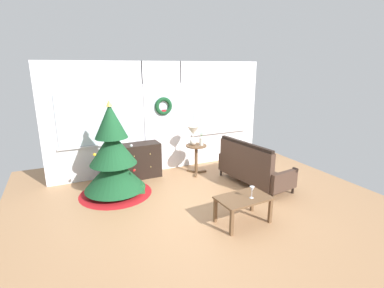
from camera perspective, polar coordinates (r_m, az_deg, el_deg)
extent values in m
plane|color=#AD7F56|center=(5.36, 2.04, -11.87)|extent=(6.76, 6.76, 0.00)
cube|color=white|center=(6.47, -18.78, 4.07)|extent=(2.15, 0.08, 2.55)
cube|color=white|center=(7.43, 5.34, 6.18)|extent=(2.15, 0.08, 2.55)
cube|color=white|center=(6.69, -6.14, 13.98)|extent=(0.94, 0.08, 0.50)
cube|color=silver|center=(6.81, -5.73, 3.19)|extent=(0.90, 0.05, 2.05)
cube|color=white|center=(6.93, -5.54, -1.50)|extent=(0.78, 0.02, 0.80)
cube|color=silver|center=(6.72, -5.75, 6.28)|extent=(0.78, 0.01, 1.10)
cube|color=silver|center=(6.40, -18.78, 4.64)|extent=(1.50, 0.01, 1.10)
cube|color=silver|center=(7.37, 5.59, 6.69)|extent=(1.50, 0.01, 1.10)
cube|color=silver|center=(6.51, -18.34, -0.31)|extent=(1.59, 0.06, 0.03)
cube|color=silver|center=(7.46, 5.52, 2.34)|extent=(1.59, 0.06, 0.03)
torus|color=#164424|center=(6.66, -5.67, 7.51)|extent=(0.41, 0.09, 0.41)
cube|color=red|center=(6.66, -5.60, 6.39)|extent=(0.10, 0.02, 0.10)
cylinder|color=#4C331E|center=(5.92, -14.96, -8.63)|extent=(0.10, 0.10, 0.19)
cone|color=red|center=(5.94, -14.93, -9.03)|extent=(1.41, 1.41, 0.10)
cone|color=#194C28|center=(5.80, -15.19, -5.56)|extent=(1.17, 1.17, 0.64)
cone|color=#194C28|center=(5.64, -15.55, -0.68)|extent=(0.89, 0.89, 0.64)
cone|color=#194C28|center=(5.53, -15.93, 4.44)|extent=(0.61, 0.61, 0.64)
cone|color=#E0BC4C|center=(5.48, -16.18, 7.83)|extent=(0.12, 0.12, 0.12)
sphere|color=red|center=(5.98, -11.95, -3.00)|extent=(0.08, 0.08, 0.08)
sphere|color=gold|center=(5.49, -18.81, -2.00)|extent=(0.06, 0.06, 0.06)
sphere|color=silver|center=(5.72, -11.99, -0.32)|extent=(0.06, 0.06, 0.06)
sphere|color=#264CB2|center=(6.02, -13.74, -1.60)|extent=(0.06, 0.06, 0.06)
sphere|color=red|center=(5.58, -11.46, -5.14)|extent=(0.05, 0.05, 0.05)
cube|color=black|center=(6.55, -10.34, -3.25)|extent=(0.91, 0.44, 0.78)
sphere|color=tan|center=(6.24, -11.45, -2.40)|extent=(0.03, 0.03, 0.03)
sphere|color=tan|center=(6.33, -8.30, -1.99)|extent=(0.03, 0.03, 0.03)
sphere|color=tan|center=(6.34, -11.30, -4.99)|extent=(0.03, 0.03, 0.03)
sphere|color=tan|center=(6.43, -8.20, -4.54)|extent=(0.03, 0.03, 0.03)
cylinder|color=black|center=(6.08, 19.41, -8.61)|extent=(0.05, 0.05, 0.14)
cylinder|color=black|center=(7.03, 9.64, -4.67)|extent=(0.05, 0.05, 0.14)
cylinder|color=black|center=(5.65, 15.58, -10.16)|extent=(0.05, 0.05, 0.14)
cylinder|color=black|center=(6.66, 5.79, -5.67)|extent=(0.05, 0.05, 0.14)
cube|color=#473328|center=(6.27, 12.34, -5.94)|extent=(0.91, 1.55, 0.14)
cube|color=#473328|center=(5.95, 10.49, -3.14)|extent=(0.32, 1.47, 0.62)
cube|color=black|center=(5.85, 10.65, 0.02)|extent=(0.28, 1.43, 0.06)
cube|color=#473328|center=(5.75, 17.89, -7.05)|extent=(0.67, 0.18, 0.38)
cylinder|color=black|center=(5.91, 19.84, -4.86)|extent=(0.10, 0.10, 0.09)
cube|color=#473328|center=(6.76, 7.76, -3.06)|extent=(0.67, 0.18, 0.38)
cylinder|color=black|center=(6.90, 9.66, -1.29)|extent=(0.10, 0.10, 0.09)
cylinder|color=brown|center=(6.56, 0.84, -0.34)|extent=(0.48, 0.48, 0.02)
cylinder|color=brown|center=(6.66, 0.83, -3.19)|extent=(0.07, 0.07, 0.66)
cube|color=brown|center=(6.84, 2.03, -5.48)|extent=(0.20, 0.05, 0.04)
cube|color=brown|center=(6.85, -0.29, -5.41)|extent=(0.14, 0.20, 0.04)
cube|color=brown|center=(6.62, 0.72, -6.18)|extent=(0.14, 0.20, 0.04)
sphere|color=silver|center=(6.55, 0.22, 0.48)|extent=(0.16, 0.16, 0.16)
cylinder|color=silver|center=(6.52, 0.22, 1.57)|extent=(0.02, 0.02, 0.06)
cone|color=silver|center=(6.49, 0.22, 2.69)|extent=(0.28, 0.28, 0.20)
cylinder|color=beige|center=(6.53, 1.87, 0.42)|extent=(0.09, 0.09, 0.16)
sphere|color=beige|center=(6.51, 1.87, 1.10)|extent=(0.10, 0.10, 0.10)
cylinder|color=#4C7042|center=(6.48, 1.72, 1.94)|extent=(0.07, 0.01, 0.17)
cylinder|color=#4C7042|center=(6.49, 1.88, 1.95)|extent=(0.01, 0.01, 0.18)
cylinder|color=#4C7042|center=(6.49, 2.04, 1.97)|extent=(0.07, 0.01, 0.17)
cube|color=brown|center=(4.69, 10.19, -10.53)|extent=(0.87, 0.57, 0.03)
cube|color=brown|center=(4.43, 7.90, -15.29)|extent=(0.05, 0.05, 0.41)
cube|color=brown|center=(4.87, 15.31, -12.70)|extent=(0.05, 0.05, 0.41)
cube|color=brown|center=(4.74, 4.67, -12.99)|extent=(0.05, 0.05, 0.41)
cube|color=brown|center=(5.15, 11.89, -10.83)|extent=(0.05, 0.05, 0.41)
cylinder|color=silver|center=(4.67, 11.76, -10.44)|extent=(0.06, 0.06, 0.01)
cylinder|color=silver|center=(4.65, 11.80, -9.86)|extent=(0.01, 0.01, 0.10)
cone|color=silver|center=(4.61, 11.86, -8.80)|extent=(0.08, 0.08, 0.09)
cube|color=#266633|center=(5.81, -10.46, -8.85)|extent=(0.19, 0.17, 0.19)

